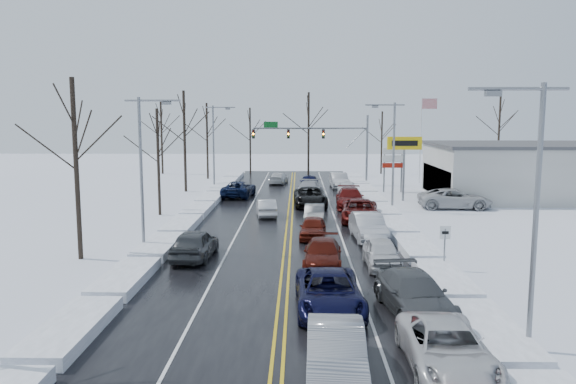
{
  "coord_description": "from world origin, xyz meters",
  "views": [
    {
      "loc": [
        0.67,
        -36.34,
        7.96
      ],
      "look_at": [
        -0.08,
        3.53,
        2.5
      ],
      "focal_mm": 35.0,
      "sensor_mm": 36.0,
      "label": 1
    }
  ],
  "objects_px": {
    "tires_plus_sign": "(404,148)",
    "oncoming_car_0": "(266,216)",
    "dealership_building": "(540,171)",
    "traffic_signal_mast": "(323,137)",
    "flagpole": "(422,133)"
  },
  "relations": [
    {
      "from": "tires_plus_sign",
      "to": "dealership_building",
      "type": "xyz_separation_m",
      "value": [
        13.48,
        2.01,
        -2.34
      ]
    },
    {
      "from": "dealership_building",
      "to": "oncoming_car_0",
      "type": "distance_m",
      "value": 28.02
    },
    {
      "from": "traffic_signal_mast",
      "to": "tires_plus_sign",
      "type": "relative_size",
      "value": 2.21
    },
    {
      "from": "flagpole",
      "to": "oncoming_car_0",
      "type": "distance_m",
      "value": 28.81
    },
    {
      "from": "flagpole",
      "to": "oncoming_car_0",
      "type": "height_order",
      "value": "flagpole"
    },
    {
      "from": "tires_plus_sign",
      "to": "oncoming_car_0",
      "type": "relative_size",
      "value": 1.45
    },
    {
      "from": "traffic_signal_mast",
      "to": "oncoming_car_0",
      "type": "bearing_deg",
      "value": -104.6
    },
    {
      "from": "dealership_building",
      "to": "tires_plus_sign",
      "type": "bearing_deg",
      "value": -171.53
    },
    {
      "from": "traffic_signal_mast",
      "to": "tires_plus_sign",
      "type": "height_order",
      "value": "traffic_signal_mast"
    },
    {
      "from": "traffic_signal_mast",
      "to": "oncoming_car_0",
      "type": "distance_m",
      "value": 21.83
    },
    {
      "from": "dealership_building",
      "to": "oncoming_car_0",
      "type": "bearing_deg",
      "value": -157.98
    },
    {
      "from": "flagpole",
      "to": "dealership_building",
      "type": "bearing_deg",
      "value": -53.73
    },
    {
      "from": "tires_plus_sign",
      "to": "flagpole",
      "type": "relative_size",
      "value": 0.6
    },
    {
      "from": "traffic_signal_mast",
      "to": "tires_plus_sign",
      "type": "bearing_deg",
      "value": -59.54
    },
    {
      "from": "traffic_signal_mast",
      "to": "dealership_building",
      "type": "xyz_separation_m",
      "value": [
        20.53,
        -9.99,
        -2.82
      ]
    }
  ]
}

